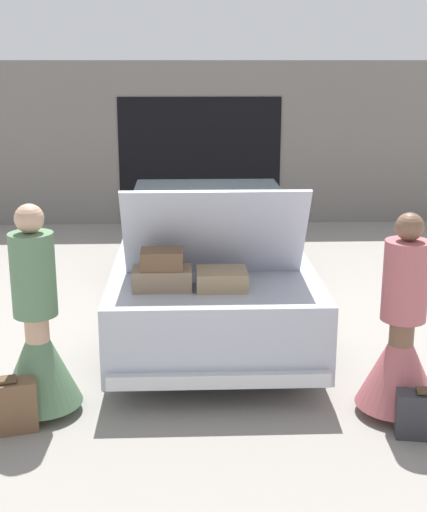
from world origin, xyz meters
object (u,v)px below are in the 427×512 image
at_px(suitcase_beside_left_person, 8,406).
at_px(person_right, 401,345).
at_px(suitcase_beside_right_person, 425,415).
at_px(person_left, 38,341).
at_px(car, 209,259).

bearing_deg(suitcase_beside_left_person, person_right, 3.31).
bearing_deg(suitcase_beside_right_person, suitcase_beside_left_person, 176.14).
xyz_separation_m(suitcase_beside_left_person, suitcase_beside_right_person, (3.21, -0.22, -0.03)).
bearing_deg(person_left, car, 145.47).
distance_m(suitcase_beside_left_person, suitcase_beside_right_person, 3.21).
relative_size(person_left, suitcase_beside_left_person, 3.69).
xyz_separation_m(car, suitcase_beside_left_person, (-1.65, -2.70, -0.41)).
relative_size(suitcase_beside_left_person, suitcase_beside_right_person, 1.03).
bearing_deg(person_left, person_right, 84.15).
xyz_separation_m(person_left, suitcase_beside_left_person, (-0.19, -0.31, -0.41)).
distance_m(car, person_left, 2.80).
height_order(person_left, suitcase_beside_left_person, person_left).
relative_size(person_right, suitcase_beside_left_person, 3.55).
distance_m(person_left, person_right, 2.92).
distance_m(car, suitcase_beside_left_person, 3.19).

